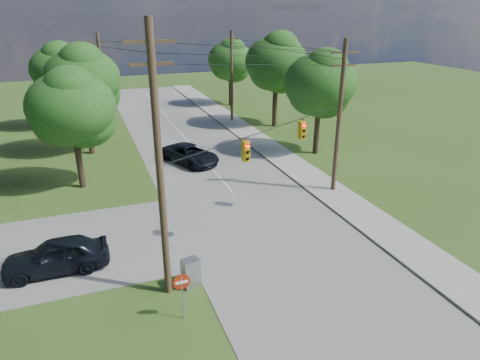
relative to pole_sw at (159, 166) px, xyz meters
name	(u,v)px	position (x,y,z in m)	size (l,w,h in m)	color
ground	(263,276)	(4.60, -0.40, -6.23)	(140.00, 140.00, 0.00)	#36501A
main_road	(261,224)	(6.60, 4.60, -6.21)	(10.00, 100.00, 0.03)	gray
sidewalk_east	(355,207)	(13.30, 4.60, -6.17)	(2.60, 100.00, 0.12)	#A9A79E
pole_sw	(159,166)	(0.00, 0.00, 0.00)	(2.00, 0.32, 12.00)	brown
pole_ne	(339,116)	(13.50, 7.60, -0.76)	(2.00, 0.32, 10.50)	brown
pole_north_e	(232,76)	(13.50, 29.60, -1.10)	(2.00, 0.32, 10.00)	brown
pole_north_w	(103,83)	(-0.40, 29.60, -1.10)	(2.00, 0.32, 10.00)	brown
power_lines	(218,58)	(6.10, 11.14, 2.93)	(13.93, 29.62, 4.93)	black
traffic_signals	(276,139)	(7.15, 4.03, -0.73)	(4.91, 3.27, 1.05)	gold
tree_w_near	(71,107)	(-3.40, 14.60, -0.30)	(6.00, 6.00, 8.40)	#3C2E1E
tree_w_mid	(82,79)	(-2.40, 22.60, 0.35)	(6.40, 6.40, 9.22)	#3C2E1E
tree_w_far	(60,70)	(-4.40, 32.60, 0.02)	(6.00, 6.00, 8.73)	#3C2E1E
tree_e_near	(320,83)	(16.60, 15.60, 0.02)	(6.20, 6.20, 8.81)	#3C2E1E
tree_e_mid	(276,62)	(17.10, 25.60, 0.68)	(6.60, 6.60, 9.64)	#3C2E1E
tree_e_far	(230,60)	(16.10, 37.60, -0.31)	(5.80, 5.80, 8.32)	#3C2E1E
car_cross_dark	(56,255)	(-4.84, 3.60, -5.34)	(2.01, 5.01, 1.71)	black
car_main_north	(190,154)	(5.32, 16.85, -5.43)	(2.55, 5.54, 1.54)	black
control_cabinet	(191,273)	(1.10, 0.04, -5.50)	(0.80, 0.58, 1.45)	#929497
do_not_enter_sign	(182,287)	(0.22, -2.06, -4.60)	(0.74, 0.08, 2.21)	#929497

